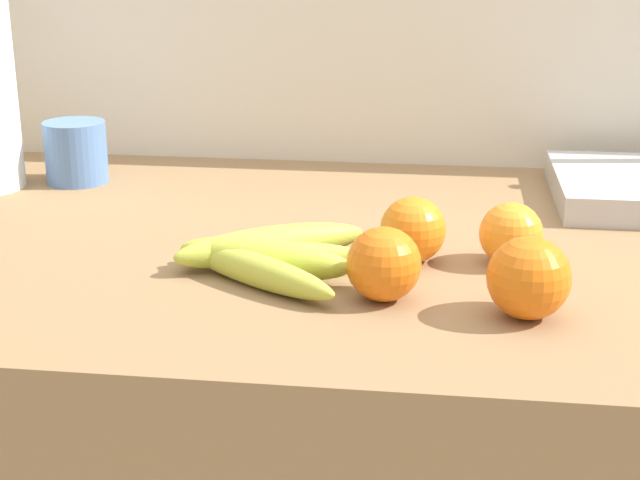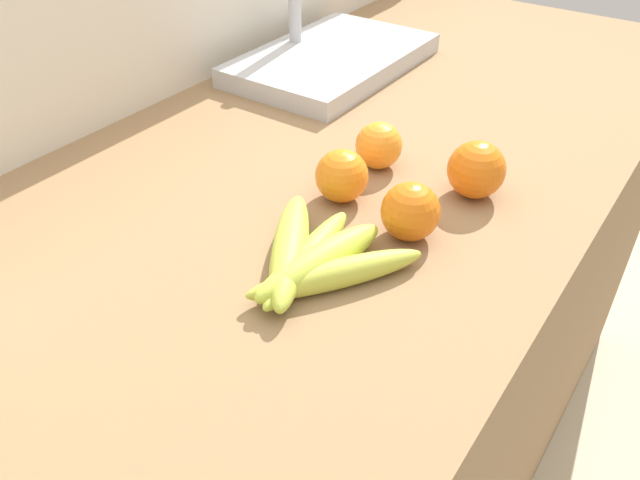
{
  "view_description": "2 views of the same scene",
  "coord_description": "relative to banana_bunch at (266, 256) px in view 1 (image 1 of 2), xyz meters",
  "views": [
    {
      "loc": [
        0.02,
        -1.04,
        1.27
      ],
      "look_at": [
        -0.1,
        -0.12,
        0.96
      ],
      "focal_mm": 53.91,
      "sensor_mm": 36.0,
      "label": 1
    },
    {
      "loc": [
        -0.61,
        -0.45,
        1.38
      ],
      "look_at": [
        -0.14,
        -0.12,
        0.96
      ],
      "focal_mm": 35.38,
      "sensor_mm": 36.0,
      "label": 2
    }
  ],
  "objects": [
    {
      "name": "wall_back",
      "position": [
        0.16,
        0.52,
        -0.29
      ],
      "size": [
        2.4,
        0.06,
        1.3
      ],
      "primitive_type": "cube",
      "color": "silver",
      "rests_on": "ground"
    },
    {
      "name": "banana_bunch",
      "position": [
        0.0,
        0.0,
        0.0
      ],
      "size": [
        0.21,
        0.21,
        0.04
      ],
      "color": "gold",
      "rests_on": "counter"
    },
    {
      "name": "orange_back_left",
      "position": [
        0.15,
        0.06,
        0.02
      ],
      "size": [
        0.07,
        0.07,
        0.07
      ],
      "primitive_type": "sphere",
      "color": "orange",
      "rests_on": "counter"
    },
    {
      "name": "orange_right",
      "position": [
        0.26,
        -0.08,
        0.02
      ],
      "size": [
        0.08,
        0.08,
        0.08
      ],
      "primitive_type": "sphere",
      "color": "orange",
      "rests_on": "counter"
    },
    {
      "name": "orange_front",
      "position": [
        0.25,
        0.06,
        0.01
      ],
      "size": [
        0.07,
        0.07,
        0.07
      ],
      "primitive_type": "sphere",
      "color": "orange",
      "rests_on": "counter"
    },
    {
      "name": "orange_back_right",
      "position": [
        0.13,
        -0.06,
        0.02
      ],
      "size": [
        0.07,
        0.07,
        0.07
      ],
      "primitive_type": "sphere",
      "color": "orange",
      "rests_on": "counter"
    },
    {
      "name": "mug",
      "position": [
        -0.33,
        0.32,
        0.02
      ],
      "size": [
        0.08,
        0.08,
        0.09
      ],
      "primitive_type": "cylinder",
      "color": "#567EBF",
      "rests_on": "counter"
    }
  ]
}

